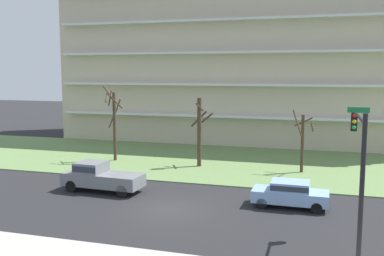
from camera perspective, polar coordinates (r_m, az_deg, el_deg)
ground at (r=25.98m, az=-3.13°, el=-10.53°), size 160.00×160.00×0.00m
grass_lawn_strip at (r=39.02m, az=3.81°, el=-4.40°), size 80.00×16.00×0.08m
apartment_building at (r=51.74m, az=7.30°, el=9.45°), size 42.05×12.45×19.85m
tree_far_left at (r=39.55m, az=-10.10°, el=0.89°), size 1.88×1.56×6.77m
tree_left at (r=36.59m, az=1.00°, el=-0.32°), size 2.08×1.68×5.81m
tree_center at (r=35.45m, az=14.14°, el=-1.57°), size 1.66×1.58×4.99m
pickup_gray_near_left at (r=30.19m, az=-11.85°, el=-6.13°), size 5.49×2.27×1.95m
sedan_blue_center_left at (r=26.79m, az=12.61°, el=-8.21°), size 4.42×1.86×1.57m
traffic_signal_mast at (r=19.04m, az=20.80°, el=-3.73°), size 0.90×5.88×6.49m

